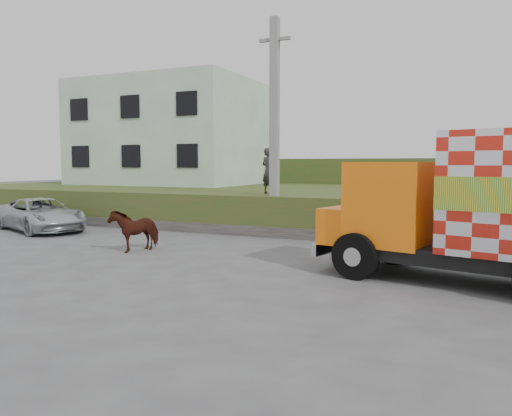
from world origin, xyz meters
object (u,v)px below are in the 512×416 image
at_px(utility_pole, 274,126).
at_px(cargo_truck, 512,209).
at_px(pedestrian, 268,171).
at_px(suv, 41,215).
at_px(cow, 135,230).

bearing_deg(utility_pole, cargo_truck, -35.20).
relative_size(utility_pole, pedestrian, 4.37).
bearing_deg(utility_pole, suv, -164.09).
relative_size(cow, pedestrian, 0.84).
relative_size(cargo_truck, cow, 5.14).
xyz_separation_m(utility_pole, pedestrian, (-0.71, 1.12, -1.66)).
relative_size(suv, pedestrian, 2.58).
xyz_separation_m(utility_pole, cargo_truck, (7.64, -5.39, -2.34)).
xyz_separation_m(cow, suv, (-6.33, 2.18, 0.01)).
xyz_separation_m(cow, pedestrian, (2.03, 5.88, 1.76)).
bearing_deg(cargo_truck, utility_pole, 157.84).
distance_m(cargo_truck, cow, 10.45).
xyz_separation_m(utility_pole, suv, (-9.07, -2.58, -3.42)).
distance_m(utility_pole, cargo_truck, 9.63).
xyz_separation_m(cargo_truck, cow, (-10.38, 0.63, -1.09)).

